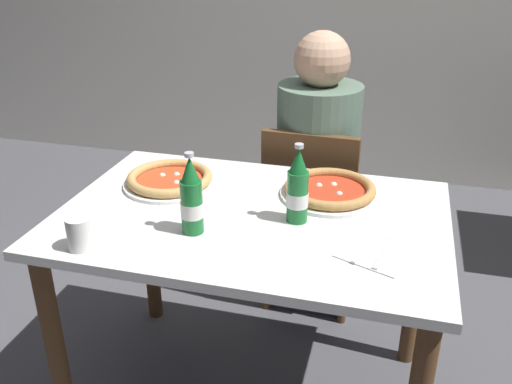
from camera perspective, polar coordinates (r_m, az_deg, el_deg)
dining_table_main at (r=1.78m, az=-0.42°, el=-5.44°), size 1.20×0.80×0.75m
chair_behind_table at (r=2.36m, az=5.81°, el=-1.65°), size 0.41×0.41×0.85m
diner_seated at (r=2.37m, az=6.18°, el=1.08°), size 0.34×0.34×1.21m
pizza_margherita_near at (r=1.85m, az=7.60°, el=0.19°), size 0.33×0.33×0.04m
pizza_marinara_far at (r=1.93m, az=-8.85°, el=1.28°), size 0.32×0.32×0.04m
beer_bottle_left at (r=1.64m, az=4.31°, el=0.27°), size 0.07×0.07×0.25m
beer_bottle_center at (r=1.59m, az=-6.65°, el=-0.77°), size 0.07×0.07×0.25m
napkin_with_cutlery at (r=1.56m, az=12.39°, el=-6.06°), size 0.23×0.23×0.01m
paper_cup at (r=1.60m, az=-17.65°, el=-4.04°), size 0.07×0.07×0.09m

